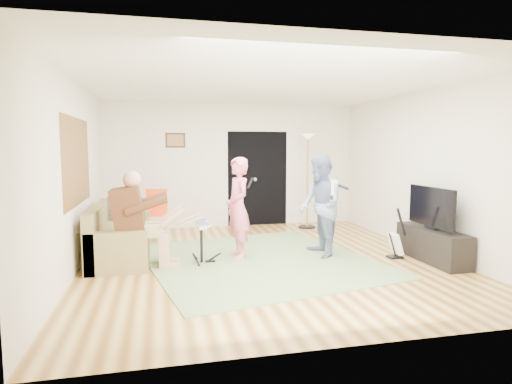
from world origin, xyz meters
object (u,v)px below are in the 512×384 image
(sofa, at_px, (116,240))
(guitarist, at_px, (320,206))
(torchiere_lamp, at_px, (308,164))
(drum_kit, at_px, (201,245))
(television, at_px, (431,207))
(tv_cabinet, at_px, (432,245))
(singer, at_px, (238,208))
(guitar_spare, at_px, (396,244))
(dining_chair, at_px, (155,223))

(sofa, relative_size, guitarist, 1.26)
(guitarist, height_order, torchiere_lamp, torchiere_lamp)
(drum_kit, bearing_deg, torchiere_lamp, 43.44)
(sofa, height_order, television, television)
(torchiere_lamp, bearing_deg, tv_cabinet, -72.21)
(singer, bearing_deg, torchiere_lamp, 129.82)
(guitar_spare, xyz_separation_m, dining_chair, (-3.74, 2.05, 0.12))
(sofa, xyz_separation_m, dining_chair, (0.60, 1.05, 0.07))
(singer, xyz_separation_m, television, (2.85, -0.86, 0.05))
(drum_kit, distance_m, dining_chair, 1.84)
(tv_cabinet, distance_m, television, 0.60)
(torchiere_lamp, distance_m, dining_chair, 3.46)
(sofa, distance_m, dining_chair, 1.21)
(guitar_spare, relative_size, dining_chair, 0.82)
(singer, bearing_deg, guitarist, 72.25)
(singer, distance_m, guitar_spare, 2.57)
(dining_chair, xyz_separation_m, television, (4.15, -2.33, 0.50))
(guitar_spare, distance_m, television, 0.80)
(dining_chair, bearing_deg, tv_cabinet, -17.70)
(drum_kit, relative_size, dining_chair, 0.67)
(guitarist, relative_size, torchiere_lamp, 0.81)
(torchiere_lamp, distance_m, tv_cabinet, 3.38)
(guitarist, bearing_deg, sofa, -101.63)
(tv_cabinet, relative_size, television, 1.32)
(dining_chair, bearing_deg, singer, -37.29)
(dining_chair, distance_m, tv_cabinet, 4.80)
(guitarist, relative_size, tv_cabinet, 1.18)
(drum_kit, distance_m, singer, 0.82)
(drum_kit, bearing_deg, dining_chair, 112.29)
(sofa, height_order, torchiere_lamp, torchiere_lamp)
(singer, bearing_deg, drum_kit, -78.35)
(guitarist, xyz_separation_m, tv_cabinet, (1.60, -0.65, -0.57))
(sofa, distance_m, torchiere_lamp, 4.35)
(guitar_spare, bearing_deg, television, -34.43)
(torchiere_lamp, bearing_deg, drum_kit, -136.56)
(television, bearing_deg, dining_chair, 150.62)
(television, bearing_deg, sofa, 164.83)
(drum_kit, height_order, television, television)
(guitar_spare, distance_m, dining_chair, 4.26)
(singer, relative_size, dining_chair, 1.64)
(drum_kit, bearing_deg, singer, 20.26)
(sofa, bearing_deg, torchiere_lamp, 24.53)
(drum_kit, xyz_separation_m, guitarist, (1.90, 0.01, 0.54))
(guitarist, bearing_deg, torchiere_lamp, 164.89)
(tv_cabinet, bearing_deg, guitar_spare, 148.57)
(sofa, distance_m, singer, 2.01)
(singer, distance_m, torchiere_lamp, 2.96)
(drum_kit, distance_m, guitarist, 1.98)
(television, bearing_deg, singer, 163.24)
(drum_kit, bearing_deg, guitar_spare, -6.64)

